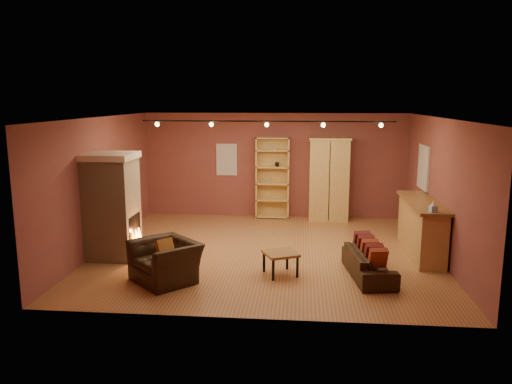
# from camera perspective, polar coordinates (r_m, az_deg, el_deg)

# --- Properties ---
(floor) EXTENTS (7.00, 7.00, 0.00)m
(floor) POSITION_cam_1_polar(r_m,az_deg,el_deg) (10.57, 1.10, -6.85)
(floor) COLOR brown
(floor) RESTS_ON ground
(ceiling) EXTENTS (7.00, 7.00, 0.00)m
(ceiling) POSITION_cam_1_polar(r_m,az_deg,el_deg) (10.09, 1.15, 8.50)
(ceiling) COLOR brown
(ceiling) RESTS_ON back_wall
(back_wall) EXTENTS (7.00, 0.02, 2.80)m
(back_wall) POSITION_cam_1_polar(r_m,az_deg,el_deg) (13.45, 2.14, 3.04)
(back_wall) COLOR brown
(back_wall) RESTS_ON floor
(left_wall) EXTENTS (0.02, 6.50, 2.80)m
(left_wall) POSITION_cam_1_polar(r_m,az_deg,el_deg) (11.06, -17.28, 0.91)
(left_wall) COLOR brown
(left_wall) RESTS_ON floor
(right_wall) EXTENTS (0.02, 6.50, 2.80)m
(right_wall) POSITION_cam_1_polar(r_m,az_deg,el_deg) (10.58, 20.38, 0.30)
(right_wall) COLOR brown
(right_wall) RESTS_ON floor
(fireplace) EXTENTS (1.01, 0.98, 2.12)m
(fireplace) POSITION_cam_1_polar(r_m,az_deg,el_deg) (10.40, -16.09, -1.53)
(fireplace) COLOR #C4B288
(fireplace) RESTS_ON floor
(back_window) EXTENTS (0.56, 0.04, 0.86)m
(back_window) POSITION_cam_1_polar(r_m,az_deg,el_deg) (13.54, -3.37, 3.72)
(back_window) COLOR beige
(back_window) RESTS_ON back_wall
(bookcase) EXTENTS (0.89, 0.35, 2.17)m
(bookcase) POSITION_cam_1_polar(r_m,az_deg,el_deg) (13.38, 1.92, 1.73)
(bookcase) COLOR #DEB86C
(bookcase) RESTS_ON floor
(armoire) EXTENTS (1.08, 0.61, 2.19)m
(armoire) POSITION_cam_1_polar(r_m,az_deg,el_deg) (13.22, 8.33, 1.48)
(armoire) COLOR #DEB86C
(armoire) RESTS_ON floor
(bar_counter) EXTENTS (0.63, 2.35, 1.12)m
(bar_counter) POSITION_cam_1_polar(r_m,az_deg,el_deg) (10.82, 18.36, -3.85)
(bar_counter) COLOR tan
(bar_counter) RESTS_ON floor
(tissue_box) EXTENTS (0.15, 0.15, 0.22)m
(tissue_box) POSITION_cam_1_polar(r_m,az_deg,el_deg) (9.72, 19.59, -1.64)
(tissue_box) COLOR #8EBAE4
(tissue_box) RESTS_ON bar_counter
(right_window) EXTENTS (0.05, 0.90, 1.00)m
(right_window) POSITION_cam_1_polar(r_m,az_deg,el_deg) (11.88, 18.61, 2.70)
(right_window) COLOR beige
(right_window) RESTS_ON right_wall
(loveseat) EXTENTS (0.69, 1.69, 0.71)m
(loveseat) POSITION_cam_1_polar(r_m,az_deg,el_deg) (9.29, 12.78, -7.39)
(loveseat) COLOR black
(loveseat) RESTS_ON floor
(armchair) EXTENTS (1.29, 1.28, 0.96)m
(armchair) POSITION_cam_1_polar(r_m,az_deg,el_deg) (8.95, -10.31, -7.05)
(armchair) COLOR black
(armchair) RESTS_ON floor
(coffee_table) EXTENTS (0.74, 0.74, 0.42)m
(coffee_table) POSITION_cam_1_polar(r_m,az_deg,el_deg) (9.16, 2.82, -7.26)
(coffee_table) COLOR olive
(coffee_table) RESTS_ON floor
(track_rail) EXTENTS (5.20, 0.09, 0.13)m
(track_rail) POSITION_cam_1_polar(r_m,az_deg,el_deg) (10.30, 1.23, 7.92)
(track_rail) COLOR black
(track_rail) RESTS_ON ceiling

